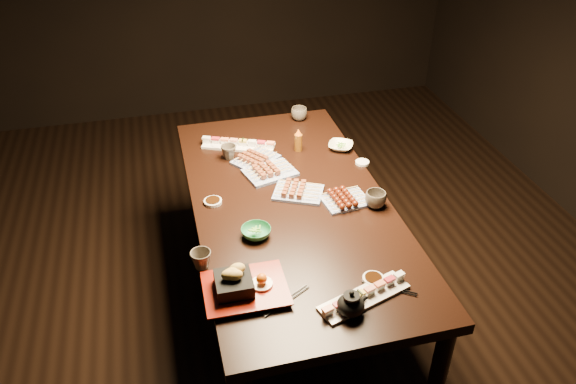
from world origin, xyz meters
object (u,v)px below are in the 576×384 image
Objects in this scene: sushi_platter_near at (364,294)px; edamame_bowl_cream at (341,146)px; condiment_bottle at (298,140)px; teacup_mid_right at (376,199)px; teacup_far_left at (229,152)px; sushi_platter_far at (238,143)px; yakitori_plate_right at (298,189)px; tempura_tray at (245,281)px; teacup_near_left at (201,260)px; yakitori_plate_center at (270,169)px; dining_table at (290,262)px; yakitori_plate_left at (256,156)px; edamame_bowl_green at (256,232)px; teacup_far_right at (299,114)px; teapot at (351,303)px.

sushi_platter_near is 1.13m from edamame_bowl_cream.
sushi_platter_near is 1.14m from condiment_bottle.
teacup_mid_right is 1.21× the size of teacup_far_left.
teacup_far_left is 0.63× the size of condiment_bottle.
sushi_platter_far is 0.13m from teacup_far_left.
yakitori_plate_right is 0.49m from teacup_far_left.
condiment_bottle is at bearing -1.01° from teacup_far_left.
teacup_near_left is at bearing 128.99° from tempura_tray.
teacup_near_left is 0.66× the size of condiment_bottle.
tempura_tray is (-0.27, -0.80, 0.03)m from yakitori_plate_center.
teacup_mid_right reaches higher than sushi_platter_near.
sushi_platter_near is 4.60× the size of teacup_far_left.
teacup_mid_right reaches higher than teacup_far_left.
sushi_platter_far is at bearing 114.09° from dining_table.
edamame_bowl_cream is (0.47, 0.01, -0.01)m from yakitori_plate_left.
sushi_platter_far is at bearing 136.17° from yakitori_plate_right.
teacup_mid_right is at bearing 7.94° from edamame_bowl_green.
teacup_near_left is at bearing -137.59° from edamame_bowl_cream.
teacup_near_left reaches higher than dining_table.
condiment_bottle is (0.11, 0.41, 0.03)m from yakitori_plate_right.
teacup_mid_right is 0.95m from teacup_far_right.
sushi_platter_near is at bearing -17.67° from tempura_tray.
teapot is at bearing -118.99° from teacup_mid_right.
sushi_platter_near is 0.65m from teacup_near_left.
dining_table is 5.68× the size of tempura_tray.
yakitori_plate_left reaches higher than dining_table.
teacup_far_right reaches higher than dining_table.
teapot reaches higher than sushi_platter_far.
yakitori_plate_center reaches higher than yakitori_plate_right.
yakitori_plate_center reaches higher than dining_table.
teapot is (0.35, -0.20, -0.01)m from tempura_tray.
teacup_mid_right is at bearing 149.52° from sushi_platter_far.
sushi_platter_far is (-0.26, 1.25, 0.00)m from sushi_platter_near.
teapot is at bearing -100.62° from yakitori_plate_center.
dining_table is 13.97× the size of edamame_bowl_green.
sushi_platter_near is at bearing -74.11° from teacup_far_left.
condiment_bottle reaches higher than teapot.
yakitori_plate_right is 0.79m from teapot.
teapot reaches higher than teacup_mid_right.
edamame_bowl_cream is 1.54× the size of teacup_near_left.
dining_table is at bearing -132.99° from edamame_bowl_cream.
teacup_far_left is at bearing 134.50° from teacup_mid_right.
sushi_platter_near is 1.28m from sushi_platter_far.
sushi_platter_near reaches higher than edamame_bowl_green.
teacup_mid_right is at bearing -45.50° from teacup_far_left.
dining_table is 19.05× the size of teacup_far_right.
yakitori_plate_center reaches higher than sushi_platter_near.
teacup_far_right is (0.26, 0.81, 0.41)m from dining_table.
yakitori_plate_right is 2.33× the size of teacup_mid_right.
teacup_far_left reaches higher than yakitori_plate_left.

